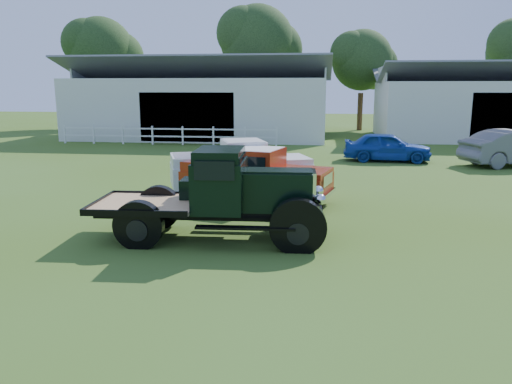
% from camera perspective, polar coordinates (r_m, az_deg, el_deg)
% --- Properties ---
extents(ground, '(120.00, 120.00, 0.00)m').
position_cam_1_polar(ground, '(11.70, -1.75, -6.22)').
color(ground, '#3A5611').
extents(shed_left, '(18.80, 10.20, 5.60)m').
position_cam_1_polar(shed_left, '(38.02, -5.99, 10.58)').
color(shed_left, silver).
rests_on(shed_left, ground).
extents(shed_right, '(16.80, 9.20, 5.20)m').
position_cam_1_polar(shed_right, '(39.90, 25.66, 9.26)').
color(shed_right, silver).
rests_on(shed_right, ground).
extents(fence_rail, '(14.20, 0.16, 1.20)m').
position_cam_1_polar(fence_rail, '(32.63, -10.08, 6.38)').
color(fence_rail, white).
rests_on(fence_rail, ground).
extents(tree_a, '(6.30, 6.30, 10.50)m').
position_cam_1_polar(tree_a, '(48.25, -17.21, 13.31)').
color(tree_a, black).
rests_on(tree_a, ground).
extents(tree_b, '(6.90, 6.90, 11.50)m').
position_cam_1_polar(tree_b, '(45.40, 0.15, 14.57)').
color(tree_b, black).
rests_on(tree_b, ground).
extents(tree_c, '(5.40, 5.40, 9.00)m').
position_cam_1_polar(tree_c, '(44.10, 11.96, 12.78)').
color(tree_c, black).
rests_on(tree_c, ground).
extents(vintage_flatbed, '(5.68, 2.51, 2.21)m').
position_cam_1_polar(vintage_flatbed, '(12.08, -4.61, -0.26)').
color(vintage_flatbed, black).
rests_on(vintage_flatbed, ground).
extents(red_pickup, '(5.15, 3.00, 1.77)m').
position_cam_1_polar(red_pickup, '(15.92, 0.01, 1.94)').
color(red_pickup, '#99250F').
rests_on(red_pickup, ground).
extents(white_pickup, '(5.30, 3.50, 1.82)m').
position_cam_1_polar(white_pickup, '(17.32, -1.78, 2.83)').
color(white_pickup, silver).
rests_on(white_pickup, ground).
extents(misc_car_blue, '(4.35, 1.96, 1.45)m').
position_cam_1_polar(misc_car_blue, '(25.78, 14.76, 5.03)').
color(misc_car_blue, '#133A96').
rests_on(misc_car_blue, ground).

